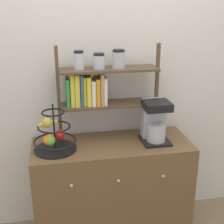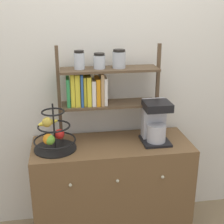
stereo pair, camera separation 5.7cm
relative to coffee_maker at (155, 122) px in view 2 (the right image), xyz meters
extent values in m
cube|color=silver|center=(-0.32, 0.28, 0.36)|extent=(7.00, 0.05, 2.60)
cube|color=brown|center=(-0.32, 0.00, -0.55)|extent=(1.18, 0.46, 0.79)
sphere|color=#B2AD8C|center=(-0.65, -0.24, -0.33)|extent=(0.02, 0.02, 0.02)
sphere|color=#B2AD8C|center=(-0.32, -0.24, -0.33)|extent=(0.02, 0.02, 0.02)
sphere|color=#B2AD8C|center=(0.00, -0.24, -0.33)|extent=(0.02, 0.02, 0.02)
cube|color=black|center=(0.00, -0.02, -0.15)|extent=(0.20, 0.22, 0.02)
cube|color=#B7B7BC|center=(0.00, 0.04, 0.01)|extent=(0.17, 0.09, 0.30)
cylinder|color=#B7B7BC|center=(0.00, -0.04, -0.07)|extent=(0.14, 0.14, 0.13)
cube|color=black|center=(0.00, -0.03, 0.13)|extent=(0.19, 0.18, 0.06)
cylinder|color=black|center=(-0.74, -0.02, -0.15)|extent=(0.30, 0.30, 0.01)
cylinder|color=black|center=(-0.74, -0.02, 0.02)|extent=(0.01, 0.01, 0.33)
torus|color=black|center=(-0.74, -0.02, -0.09)|extent=(0.30, 0.30, 0.01)
torus|color=black|center=(-0.74, -0.02, 0.02)|extent=(0.23, 0.23, 0.01)
torus|color=black|center=(-0.74, -0.02, 0.13)|extent=(0.16, 0.16, 0.01)
sphere|color=red|center=(-0.70, 0.00, -0.05)|extent=(0.07, 0.07, 0.07)
sphere|color=#6BAD33|center=(-0.77, -0.09, -0.05)|extent=(0.07, 0.07, 0.07)
sphere|color=orange|center=(-0.78, -0.08, -0.05)|extent=(0.08, 0.08, 0.08)
ellipsoid|color=yellow|center=(-0.78, 0.00, 0.04)|extent=(0.15, 0.10, 0.04)
sphere|color=gold|center=(-0.78, -0.03, 0.05)|extent=(0.07, 0.07, 0.07)
cube|color=brown|center=(-0.69, 0.12, 0.20)|extent=(0.02, 0.02, 0.71)
cube|color=brown|center=(0.04, 0.12, 0.20)|extent=(0.02, 0.02, 0.71)
cube|color=brown|center=(-0.33, 0.12, 0.11)|extent=(0.71, 0.20, 0.02)
cube|color=brown|center=(-0.33, 0.12, 0.38)|extent=(0.71, 0.20, 0.02)
cube|color=#2D8C47|center=(-0.63, 0.12, 0.23)|extent=(0.02, 0.15, 0.20)
cube|color=yellow|center=(-0.59, 0.12, 0.24)|extent=(0.03, 0.13, 0.24)
cube|color=yellow|center=(-0.56, 0.12, 0.24)|extent=(0.03, 0.14, 0.23)
cube|color=#2D599E|center=(-0.53, 0.12, 0.24)|extent=(0.02, 0.16, 0.24)
cube|color=yellow|center=(-0.51, 0.12, 0.23)|extent=(0.02, 0.12, 0.21)
cube|color=yellow|center=(-0.48, 0.12, 0.23)|extent=(0.03, 0.15, 0.22)
cube|color=white|center=(-0.44, 0.12, 0.22)|extent=(0.03, 0.15, 0.18)
cube|color=orange|center=(-0.41, 0.12, 0.22)|extent=(0.03, 0.16, 0.20)
cube|color=tan|center=(-0.38, 0.12, 0.24)|extent=(0.02, 0.16, 0.24)
cube|color=white|center=(-0.36, 0.12, 0.22)|extent=(0.02, 0.14, 0.20)
cylinder|color=silver|center=(-0.54, 0.12, 0.44)|extent=(0.08, 0.08, 0.12)
cylinder|color=black|center=(-0.54, 0.12, 0.51)|extent=(0.07, 0.07, 0.02)
cylinder|color=silver|center=(-0.40, 0.12, 0.43)|extent=(0.08, 0.08, 0.09)
cylinder|color=black|center=(-0.40, 0.12, 0.49)|extent=(0.08, 0.08, 0.02)
cylinder|color=#ADB2B7|center=(-0.25, 0.12, 0.45)|extent=(0.10, 0.10, 0.12)
cylinder|color=black|center=(-0.25, 0.12, 0.51)|extent=(0.09, 0.09, 0.02)
camera|label=1|loc=(-0.71, -2.06, 0.84)|focal=50.00mm
camera|label=2|loc=(-0.66, -2.07, 0.84)|focal=50.00mm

